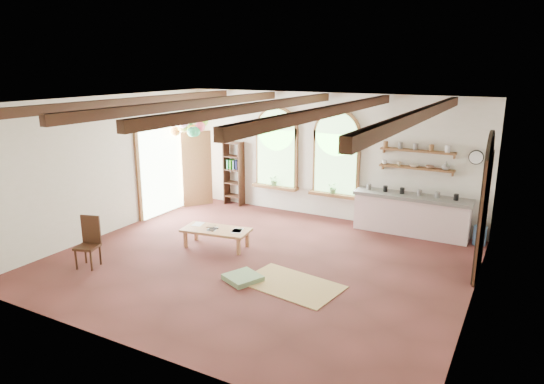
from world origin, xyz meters
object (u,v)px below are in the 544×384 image
Objects in this scene: kitchen_counter at (411,214)px; coffee_table at (216,231)px; balloon_cluster at (189,125)px; side_chair at (89,253)px.

coffee_table is (-3.51, -2.91, -0.11)m from kitchen_counter.
balloon_cluster is at bearing 137.60° from coffee_table.
side_chair is (-1.60, -2.07, -0.08)m from coffee_table.
kitchen_counter is at bearing 39.67° from coffee_table.
coffee_table is at bearing -140.33° from kitchen_counter.
balloon_cluster is (-2.20, 2.01, 1.97)m from coffee_table.
balloon_cluster is (-0.60, 4.08, 2.05)m from side_chair.
coffee_table is 2.62m from side_chair.
kitchen_counter reaches higher than coffee_table.
coffee_table is at bearing -42.40° from balloon_cluster.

